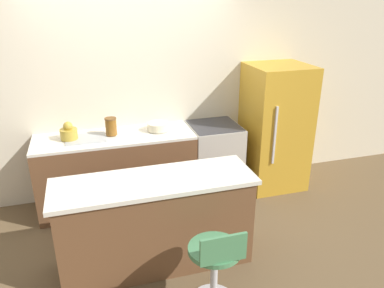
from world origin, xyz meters
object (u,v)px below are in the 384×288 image
object	(u,v)px
stool_chair	(215,266)
mixing_bowl	(158,126)
refrigerator	(275,127)
kettle	(69,132)
oven_range	(214,158)

from	to	relation	value
stool_chair	mixing_bowl	bearing A→B (deg)	91.55
refrigerator	kettle	size ratio (longest dim) A/B	7.94
stool_chair	kettle	distance (m)	2.25
oven_range	refrigerator	size ratio (longest dim) A/B	0.56
refrigerator	kettle	world-z (taller)	refrigerator
refrigerator	stool_chair	xyz separation A→B (m)	(-1.47, -1.82, -0.40)
stool_chair	refrigerator	bearing A→B (deg)	51.16
kettle	mixing_bowl	bearing A→B (deg)	0.00
oven_range	mixing_bowl	size ratio (longest dim) A/B	3.50
oven_range	stool_chair	size ratio (longest dim) A/B	1.12
stool_chair	kettle	bearing A→B (deg)	119.33
mixing_bowl	kettle	bearing A→B (deg)	180.00
mixing_bowl	stool_chair	bearing A→B (deg)	-88.45
stool_chair	kettle	size ratio (longest dim) A/B	3.95
refrigerator	kettle	distance (m)	2.54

